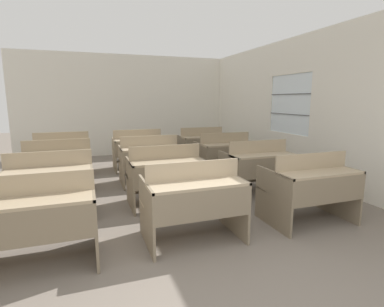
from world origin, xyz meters
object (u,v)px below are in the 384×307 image
at_px(bench_third_right, 225,154).
at_px(bench_back_center, 138,149).
at_px(bench_front_left, 36,219).
at_px(bench_front_right, 310,187).
at_px(bench_back_right, 202,145).
at_px(wastepaper_bin, 227,151).
at_px(bench_third_left, 58,165).
at_px(bench_second_left, 51,184).
at_px(bench_second_right, 257,167).
at_px(bench_third_center, 150,159).
at_px(bench_second_center, 166,174).
at_px(bench_back_left, 63,153).
at_px(bench_front_center, 193,200).

distance_m(bench_third_right, bench_back_center, 2.02).
distance_m(bench_front_left, bench_third_right, 4.00).
distance_m(bench_front_right, bench_back_right, 3.76).
height_order(bench_front_left, wastepaper_bin, bench_front_left).
bearing_deg(bench_third_left, bench_front_left, -90.07).
distance_m(bench_second_left, bench_second_right, 3.15).
bearing_deg(bench_third_center, bench_second_center, -90.62).
distance_m(bench_third_center, wastepaper_bin, 3.28).
bearing_deg(bench_front_left, bench_back_left, 90.15).
distance_m(bench_front_right, bench_second_left, 3.39).
distance_m(bench_front_right, bench_back_left, 4.89).
bearing_deg(bench_second_center, bench_second_right, -0.09).
height_order(bench_second_left, bench_second_right, same).
xyz_separation_m(bench_second_center, bench_third_left, (-1.57, 1.23, 0.00)).
bearing_deg(bench_second_center, bench_third_left, 141.83).
distance_m(bench_front_left, bench_third_left, 2.49).
bearing_deg(bench_front_right, bench_second_left, 158.14).
bearing_deg(wastepaper_bin, bench_second_center, -128.91).
relative_size(bench_second_left, bench_second_right, 1.00).
bearing_deg(bench_second_left, bench_third_left, 89.99).
bearing_deg(bench_front_right, bench_third_left, 141.64).
bearing_deg(bench_front_right, wastepaper_bin, 77.08).
xyz_separation_m(bench_second_right, bench_third_left, (-3.15, 1.24, 0.00)).
height_order(bench_front_right, bench_back_left, same).
relative_size(bench_third_left, bench_back_right, 1.00).
relative_size(bench_front_right, wastepaper_bin, 3.61).
relative_size(bench_second_right, bench_third_right, 1.00).
bearing_deg(bench_front_left, bench_second_left, 89.86).
xyz_separation_m(bench_second_center, bench_second_right, (1.58, -0.00, 0.00)).
bearing_deg(bench_third_right, bench_back_right, 90.35).
xyz_separation_m(bench_back_left, bench_back_center, (1.58, 0.02, 0.00)).
bearing_deg(bench_second_right, bench_third_left, 158.59).
height_order(bench_second_right, bench_back_right, same).
height_order(bench_front_center, bench_third_right, same).
relative_size(bench_second_center, bench_third_left, 1.00).
distance_m(bench_second_left, bench_third_left, 1.23).
xyz_separation_m(bench_front_center, bench_second_right, (1.58, 1.23, 0.00)).
height_order(bench_front_right, bench_third_right, same).
bearing_deg(bench_back_center, bench_third_left, -141.12).
height_order(bench_front_center, bench_second_right, same).
relative_size(bench_front_left, bench_third_left, 1.00).
bearing_deg(bench_back_right, bench_back_center, -179.72).
distance_m(bench_front_right, bench_third_left, 4.01).
bearing_deg(bench_back_right, bench_third_right, -89.65).
distance_m(bench_second_left, bench_third_center, 2.01).
height_order(bench_front_left, bench_second_right, same).
bearing_deg(bench_third_right, bench_back_center, 141.05).
bearing_deg(bench_front_center, bench_third_center, 89.68).
xyz_separation_m(bench_third_right, bench_back_center, (-1.57, 1.27, 0.00)).
bearing_deg(bench_second_left, wastepaper_bin, 37.69).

